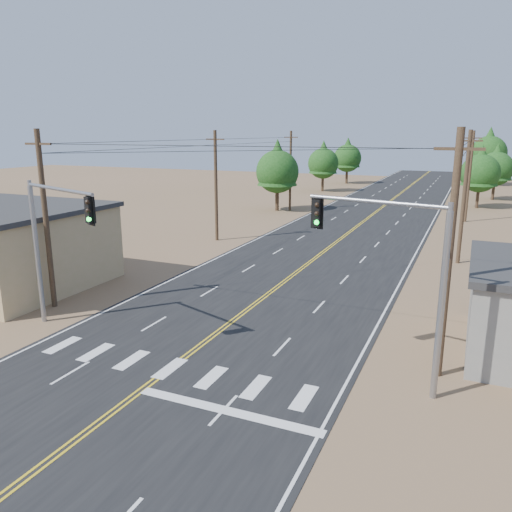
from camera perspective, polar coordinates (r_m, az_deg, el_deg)
The scene contains 16 objects.
ground at distance 17.05m, azimuth -25.94°, elevation -22.72°, with size 220.00×220.00×0.00m, color #806045.
road at distance 41.13m, azimuth 7.21°, elevation 0.07°, with size 15.00×200.00×0.02m, color black.
utility_pole_left_near at distance 30.10m, azimuth -22.89°, elevation 3.91°, with size 1.80×0.30×10.00m.
utility_pole_left_mid at distance 46.04m, azimuth -4.60°, elevation 8.07°, with size 1.80×0.30×10.00m.
utility_pole_left_far at distance 64.30m, azimuth 3.95°, elevation 9.74°, with size 1.80×0.30×10.00m.
utility_pole_right_near at distance 20.90m, azimuth 21.19°, elevation 0.05°, with size 1.80×0.30×10.00m.
utility_pole_right_mid at distance 40.63m, azimuth 22.69°, elevation 6.27°, with size 1.80×0.30×10.00m.
utility_pole_right_far at distance 60.54m, azimuth 23.21°, elevation 8.41°, with size 1.80×0.30×10.00m.
signal_mast_left at distance 26.16m, azimuth -22.46°, elevation 2.49°, with size 6.03×2.46×7.49m.
signal_mast_right at distance 19.45m, azimuth 16.25°, elevation -0.89°, with size 5.56×1.50×7.46m.
tree_left_near at distance 63.97m, azimuth 2.46°, elevation 10.10°, with size 5.42×5.42×9.03m.
tree_left_mid at distance 86.36m, azimuth 7.70°, elevation 10.79°, with size 5.12×5.12×8.53m.
tree_left_far at distance 100.66m, azimuth 10.42°, elevation 11.24°, with size 5.34×5.34×8.89m.
tree_right_near at distance 72.49m, azimuth 24.28°, elevation 9.02°, with size 5.00×5.00×8.33m.
tree_right_mid at distance 82.37m, azimuth 25.75°, elevation 9.31°, with size 4.99×4.99×8.31m.
tree_right_far at distance 104.90m, azimuth 25.07°, elevation 10.94°, with size 6.50×6.50×10.84m.
Camera 1 is at (11.17, -8.35, 9.80)m, focal length 35.00 mm.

